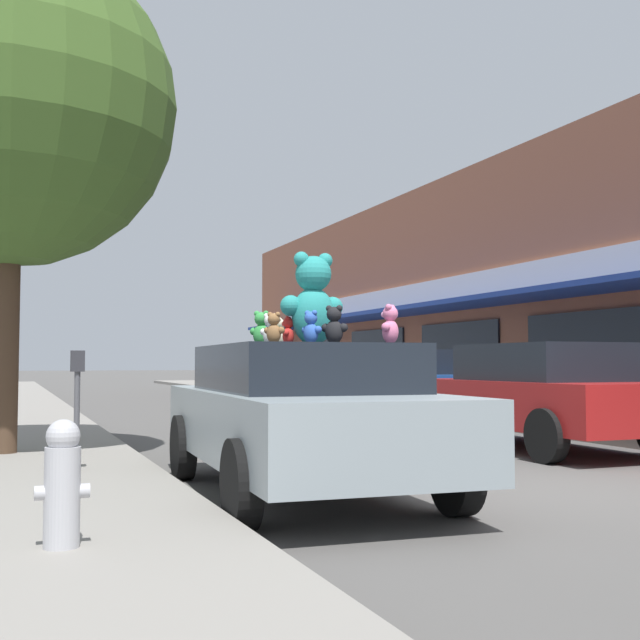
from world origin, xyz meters
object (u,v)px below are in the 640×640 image
teddy_bear_cream (279,332)px  parked_car_far_right (391,383)px  plush_art_car (301,413)px  parking_meter (77,395)px  teddy_bear_red (288,331)px  teddy_bear_blue (311,328)px  teddy_bear_pink (390,325)px  teddy_bear_black (334,325)px  parked_car_far_center (544,393)px  fire_hydrant (62,483)px  street_tree (12,105)px  teddy_bear_green (261,329)px  teddy_bear_white (270,330)px  teddy_bear_brown (274,328)px  teddy_bear_giant (313,300)px

teddy_bear_cream → parked_car_far_right: teddy_bear_cream is taller
plush_art_car → parking_meter: bearing=150.2°
teddy_bear_cream → teddy_bear_red: (-0.14, -0.70, -0.01)m
teddy_bear_blue → teddy_bear_cream: bearing=-32.7°
teddy_bear_pink → teddy_bear_cream: bearing=-111.5°
teddy_bear_black → parked_car_far_center: size_ratio=0.09×
teddy_bear_pink → fire_hydrant: size_ratio=0.47×
teddy_bear_blue → teddy_bear_cream: size_ratio=1.00×
teddy_bear_black → fire_hydrant: size_ratio=0.45×
teddy_bear_cream → parked_car_far_center: size_ratio=0.08×
parking_meter → street_tree: bearing=107.1°
fire_hydrant → parking_meter: size_ratio=0.62×
parking_meter → fire_hydrant: bearing=-95.8°
teddy_bear_green → teddy_bear_red: bearing=141.1°
teddy_bear_white → parked_car_far_center: (4.99, 2.34, -0.78)m
teddy_bear_blue → plush_art_car: bearing=-39.4°
plush_art_car → teddy_bear_brown: 1.06m
parked_car_far_right → teddy_bear_white: bearing=-124.1°
teddy_bear_cream → teddy_bear_white: 0.63m
plush_art_car → parked_car_far_center: parked_car_far_center is taller
parking_meter → plush_art_car: bearing=-32.5°
teddy_bear_white → parked_car_far_right: size_ratio=0.08×
teddy_bear_giant → fire_hydrant: bearing=36.1°
street_tree → parked_car_far_right: bearing=27.9°
plush_art_car → teddy_bear_blue: size_ratio=15.21×
teddy_bear_red → teddy_bear_pink: 1.03m
teddy_bear_pink → teddy_bear_white: bearing=-88.4°
teddy_bear_blue → fire_hydrant: 2.98m
plush_art_car → parked_car_far_right: parked_car_far_right is taller
teddy_bear_black → teddy_bear_pink: size_ratio=0.97×
teddy_bear_pink → parked_car_far_center: bearing=172.0°
teddy_bear_giant → teddy_bear_blue: 0.58m
teddy_bear_black → street_tree: bearing=-12.6°
teddy_bear_black → teddy_bear_pink: (0.50, -0.15, 0.01)m
parked_car_far_center → plush_art_car: bearing=-152.7°
parked_car_far_right → fire_hydrant: parked_car_far_right is taller
teddy_bear_black → teddy_bear_white: 0.79m
parked_car_far_center → parking_meter: 6.82m
teddy_bear_cream → street_tree: street_tree is taller
teddy_bear_pink → parked_car_far_right: (4.09, 8.22, -0.78)m
teddy_bear_blue → teddy_bear_green: (-0.14, 1.09, 0.03)m
teddy_bear_blue → parking_meter: 2.73m
teddy_bear_giant → street_tree: size_ratio=0.14×
plush_art_car → teddy_bear_pink: 1.28m
parking_meter → teddy_bear_giant: bearing=-33.3°
street_tree → parking_meter: street_tree is taller
plush_art_car → parking_meter: plush_art_car is taller
teddy_bear_pink → teddy_bear_giant: bearing=-96.8°
teddy_bear_green → plush_art_car: bearing=156.8°
teddy_bear_black → teddy_bear_red: bearing=-21.4°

